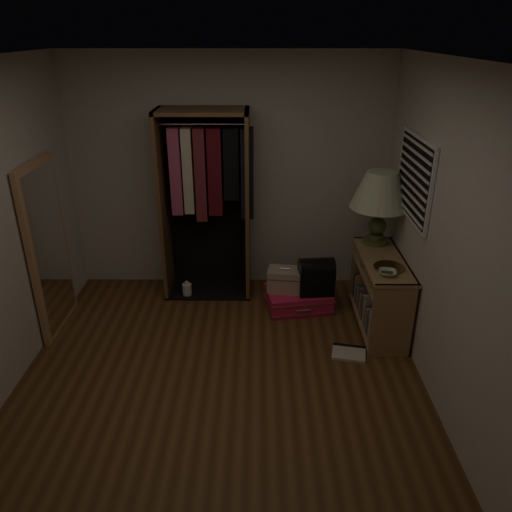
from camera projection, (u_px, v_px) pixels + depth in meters
name	position (u px, v px, depth m)	size (l,w,h in m)	color
ground	(220.00, 388.00, 4.23)	(4.00, 4.00, 0.00)	#513117
room_walls	(225.00, 221.00, 3.65)	(3.52, 4.02, 2.60)	beige
console_bookshelf	(379.00, 289.00, 5.01)	(0.42, 1.12, 0.75)	#946F47
open_wardrobe	(208.00, 189.00, 5.34)	(0.99, 0.50, 2.05)	brown
floor_mirror	(48.00, 249.00, 4.80)	(0.06, 0.80, 1.70)	tan
pink_suitcase	(298.00, 299.00, 5.41)	(0.76, 0.60, 0.21)	#D91A47
train_case	(285.00, 279.00, 5.34)	(0.39, 0.29, 0.26)	tan
black_bag	(316.00, 275.00, 5.24)	(0.39, 0.27, 0.40)	black
table_lamp	(381.00, 192.00, 4.96)	(0.63, 0.63, 0.76)	#424F26
brass_tray	(389.00, 267.00, 4.63)	(0.29, 0.29, 0.02)	olive
ceramic_bowl	(387.00, 273.00, 4.50)	(0.16, 0.16, 0.04)	#9FBFA1
white_jug	(187.00, 290.00, 5.66)	(0.13, 0.13, 0.18)	white
floor_book	(349.00, 352.00, 4.68)	(0.35, 0.30, 0.03)	beige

